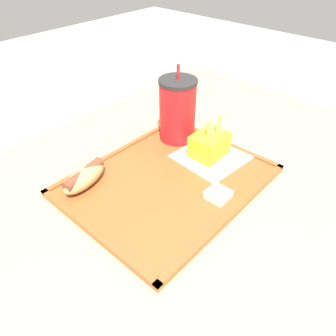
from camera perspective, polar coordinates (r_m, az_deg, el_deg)
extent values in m
cube|color=tan|center=(1.00, 3.21, -19.29)|extent=(1.11, 0.86, 0.75)
cube|color=brown|center=(0.71, 0.00, -2.26)|extent=(0.41, 0.33, 0.01)
cube|color=brown|center=(0.63, 10.83, -7.87)|extent=(0.41, 0.01, 0.00)
cube|color=brown|center=(0.80, -8.54, 3.05)|extent=(0.41, 0.01, 0.00)
cube|color=brown|center=(0.61, -12.95, -10.64)|extent=(0.01, 0.33, 0.00)
cube|color=brown|center=(0.83, 9.29, 4.68)|extent=(0.01, 0.33, 0.00)
cube|color=white|center=(0.78, 8.04, 2.32)|extent=(0.18, 0.16, 0.00)
cylinder|color=red|center=(0.80, 1.65, 9.80)|extent=(0.09, 0.09, 0.15)
cylinder|color=#262626|center=(0.77, 1.75, 14.89)|extent=(0.09, 0.09, 0.01)
cylinder|color=red|center=(0.76, 1.79, 16.38)|extent=(0.01, 0.01, 0.03)
ellipsoid|color=tan|center=(0.70, -14.37, -1.62)|extent=(0.12, 0.07, 0.04)
cylinder|color=brown|center=(0.69, -14.48, -1.05)|extent=(0.10, 0.04, 0.02)
cube|color=gold|center=(0.76, 7.19, 3.93)|extent=(0.08, 0.07, 0.06)
cylinder|color=#EACC60|center=(0.75, 7.80, 5.55)|extent=(0.01, 0.02, 0.06)
cylinder|color=#EACC60|center=(0.75, 8.58, 6.62)|extent=(0.01, 0.02, 0.08)
cylinder|color=#EACC60|center=(0.76, 9.13, 5.77)|extent=(0.02, 0.02, 0.06)
cylinder|color=#EACC60|center=(0.74, 7.06, 5.87)|extent=(0.01, 0.01, 0.07)
cube|color=silver|center=(0.66, 8.72, -4.59)|extent=(0.04, 0.04, 0.02)
cube|color=white|center=(0.66, 8.78, -4.11)|extent=(0.04, 0.04, 0.00)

